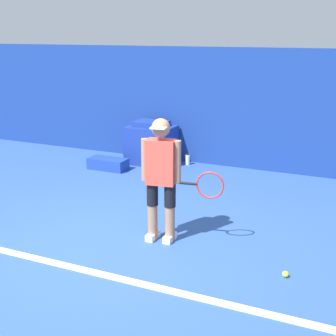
# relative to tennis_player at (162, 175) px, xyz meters

# --- Properties ---
(ground_plane) EXTENTS (24.00, 24.00, 0.00)m
(ground_plane) POSITION_rel_tennis_player_xyz_m (-0.47, -0.53, -0.84)
(ground_plane) COLOR #2D5193
(back_wall) EXTENTS (24.00, 0.10, 2.21)m
(back_wall) POSITION_rel_tennis_player_xyz_m (-0.47, 3.53, 0.27)
(back_wall) COLOR navy
(back_wall) RESTS_ON ground_plane
(court_baseline) EXTENTS (21.60, 0.10, 0.01)m
(court_baseline) POSITION_rel_tennis_player_xyz_m (-0.47, -1.05, -0.83)
(court_baseline) COLOR white
(court_baseline) RESTS_ON ground_plane
(tennis_player) EXTENTS (0.99, 0.31, 1.52)m
(tennis_player) POSITION_rel_tennis_player_xyz_m (0.00, 0.00, 0.00)
(tennis_player) COLOR #A37556
(tennis_player) RESTS_ON ground_plane
(tennis_ball) EXTENTS (0.07, 0.07, 0.07)m
(tennis_ball) POSITION_rel_tennis_player_xyz_m (1.56, -0.30, -0.80)
(tennis_ball) COLOR #D1E533
(tennis_ball) RESTS_ON ground_plane
(covered_chair) EXTENTS (0.88, 0.67, 0.83)m
(covered_chair) POSITION_rel_tennis_player_xyz_m (-1.68, 3.10, -0.45)
(covered_chair) COLOR navy
(covered_chair) RESTS_ON ground_plane
(equipment_bag) EXTENTS (0.72, 0.34, 0.21)m
(equipment_bag) POSITION_rel_tennis_player_xyz_m (-2.23, 2.37, -0.73)
(equipment_bag) COLOR #1E3D99
(equipment_bag) RESTS_ON ground_plane
(water_bottle) EXTENTS (0.08, 0.08, 0.21)m
(water_bottle) POSITION_rel_tennis_player_xyz_m (-0.99, 3.27, -0.74)
(water_bottle) COLOR white
(water_bottle) RESTS_ON ground_plane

